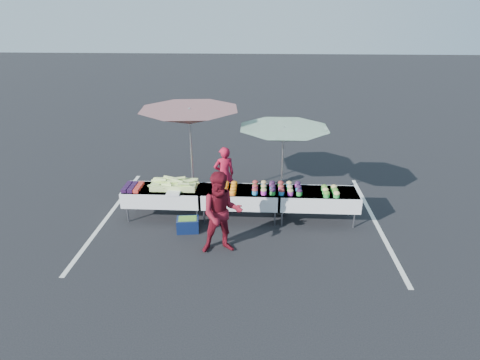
# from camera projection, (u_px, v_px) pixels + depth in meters

# --- Properties ---
(ground) EXTENTS (80.00, 80.00, 0.00)m
(ground) POSITION_uv_depth(u_px,v_px,m) (240.00, 218.00, 9.60)
(ground) COLOR black
(stripe_left) EXTENTS (0.10, 5.00, 0.00)m
(stripe_left) POSITION_uv_depth(u_px,v_px,m) (109.00, 215.00, 9.76)
(stripe_left) COLOR silver
(stripe_left) RESTS_ON ground
(stripe_right) EXTENTS (0.10, 5.00, 0.00)m
(stripe_right) POSITION_uv_depth(u_px,v_px,m) (375.00, 222.00, 9.44)
(stripe_right) COLOR silver
(stripe_right) RESTS_ON ground
(table_left) EXTENTS (1.86, 0.81, 0.75)m
(table_left) POSITION_uv_depth(u_px,v_px,m) (164.00, 195.00, 9.47)
(table_left) COLOR white
(table_left) RESTS_ON ground
(table_center) EXTENTS (1.86, 0.81, 0.75)m
(table_center) POSITION_uv_depth(u_px,v_px,m) (240.00, 196.00, 9.38)
(table_center) COLOR white
(table_center) RESTS_ON ground
(table_right) EXTENTS (1.86, 0.81, 0.75)m
(table_right) POSITION_uv_depth(u_px,v_px,m) (317.00, 198.00, 9.29)
(table_right) COLOR white
(table_right) RESTS_ON ground
(berry_punnets) EXTENTS (0.40, 0.54, 0.08)m
(berry_punnets) POSITION_uv_depth(u_px,v_px,m) (133.00, 187.00, 9.37)
(berry_punnets) COLOR black
(berry_punnets) RESTS_ON table_left
(corn_pile) EXTENTS (1.16, 0.57, 0.26)m
(corn_pile) POSITION_uv_depth(u_px,v_px,m) (174.00, 184.00, 9.39)
(corn_pile) COLOR #C5DF72
(corn_pile) RESTS_ON table_left
(plastic_bags) EXTENTS (0.30, 0.25, 0.05)m
(plastic_bags) POSITION_uv_depth(u_px,v_px,m) (173.00, 193.00, 9.10)
(plastic_bags) COLOR white
(plastic_bags) RESTS_ON table_left
(carrot_bowls) EXTENTS (0.55, 0.69, 0.11)m
(carrot_bowls) POSITION_uv_depth(u_px,v_px,m) (225.00, 188.00, 9.30)
(carrot_bowls) COLOR orange
(carrot_bowls) RESTS_ON table_center
(potato_cups) EXTENTS (1.14, 0.58, 0.16)m
(potato_cups) POSITION_uv_depth(u_px,v_px,m) (277.00, 188.00, 9.24)
(potato_cups) COLOR #2881BC
(potato_cups) RESTS_ON table_right
(bean_baskets) EXTENTS (0.36, 0.50, 0.15)m
(bean_baskets) POSITION_uv_depth(u_px,v_px,m) (330.00, 191.00, 9.09)
(bean_baskets) COLOR green
(bean_baskets) RESTS_ON table_right
(vendor) EXTENTS (0.62, 0.51, 1.47)m
(vendor) POSITION_uv_depth(u_px,v_px,m) (224.00, 174.00, 10.23)
(vendor) COLOR #B31433
(vendor) RESTS_ON ground
(customer) EXTENTS (0.95, 0.80, 1.74)m
(customer) POSITION_uv_depth(u_px,v_px,m) (222.00, 213.00, 7.98)
(customer) COLOR maroon
(customer) RESTS_ON ground
(umbrella_left) EXTENTS (3.02, 3.02, 2.49)m
(umbrella_left) POSITION_uv_depth(u_px,v_px,m) (190.00, 117.00, 9.52)
(umbrella_left) COLOR black
(umbrella_left) RESTS_ON ground
(umbrella_right) EXTENTS (2.77, 2.77, 2.17)m
(umbrella_right) POSITION_uv_depth(u_px,v_px,m) (284.00, 135.00, 9.16)
(umbrella_right) COLOR black
(umbrella_right) RESTS_ON ground
(storage_bin) EXTENTS (0.53, 0.42, 0.32)m
(storage_bin) POSITION_uv_depth(u_px,v_px,m) (188.00, 224.00, 9.00)
(storage_bin) COLOR #0C193E
(storage_bin) RESTS_ON ground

